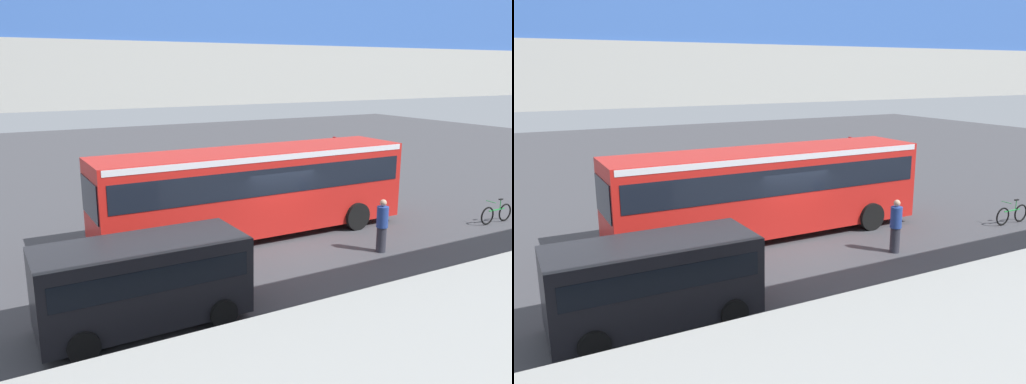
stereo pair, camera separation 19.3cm
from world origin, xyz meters
TOP-DOWN VIEW (x-y plane):
  - ground at (0.00, 0.00)m, footprint 80.00×80.00m
  - city_bus at (0.39, -0.97)m, footprint 11.54×2.85m
  - parked_van at (5.95, 3.79)m, footprint 4.80×2.17m
  - bicycle_green at (-8.67, 2.30)m, footprint 1.77×0.44m
  - pedestrian at (-2.41, 2.64)m, footprint 0.38×0.38m
  - traffic_sign at (-5.97, -4.51)m, footprint 0.08×0.60m
  - lane_dash_leftmost at (-4.00, -2.30)m, footprint 2.00×0.20m
  - lane_dash_left at (0.00, -2.30)m, footprint 2.00×0.20m
  - lane_dash_centre at (4.00, -2.30)m, footprint 2.00×0.20m

SIDE VIEW (x-z plane):
  - ground at x=0.00m, z-range 0.00..0.00m
  - lane_dash_leftmost at x=-4.00m, z-range 0.00..0.01m
  - lane_dash_left at x=0.00m, z-range 0.00..0.01m
  - lane_dash_centre at x=4.00m, z-range 0.00..0.01m
  - bicycle_green at x=-8.67m, z-range -0.11..0.85m
  - pedestrian at x=-2.41m, z-range -0.01..1.78m
  - parked_van at x=5.95m, z-range 0.16..2.21m
  - city_bus at x=0.39m, z-range 0.31..3.46m
  - traffic_sign at x=-5.97m, z-range 0.49..3.29m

